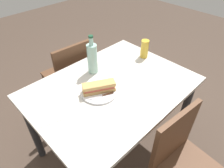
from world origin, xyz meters
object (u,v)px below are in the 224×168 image
Objects in this scene: chair_far at (182,161)px; baguette_sandwich_near at (99,87)px; dining_table at (112,97)px; water_bottle at (92,58)px; knife_near at (103,95)px; beer_glass at (145,49)px; chair_near at (71,75)px; plate_near at (99,92)px.

chair_far is 0.73m from baguette_sandwich_near.
dining_table is 1.40× the size of chair_far.
baguette_sandwich_near is 0.27m from water_bottle.
dining_table is 0.18m from knife_near.
dining_table is 7.48× the size of beer_glass.
plate_near is (0.15, 0.62, 0.26)m from chair_near.
chair_far is at bearing 100.63° from plate_near.
knife_near is (0.13, 0.04, 0.12)m from dining_table.
knife_near is (0.17, 0.67, 0.27)m from chair_near.
beer_glass reaches higher than knife_near.
chair_near reaches higher than plate_near.
chair_near is at bearing -104.30° from knife_near.
baguette_sandwich_near reaches higher than knife_near.
plate_near is at bearing -79.37° from chair_far.
plate_near is at bearing 75.96° from chair_near.
chair_far is 0.93m from beer_glass.
chair_far is 0.67m from knife_near.
dining_table is 0.65m from chair_near.
water_bottle is (-0.13, -0.22, 0.08)m from baguette_sandwich_near.
baguette_sandwich_near is 0.74× the size of water_bottle.
knife_near is 0.55× the size of water_bottle.
knife_near is 0.33m from water_bottle.
baguette_sandwich_near is (0.12, -0.65, 0.30)m from chair_far.
chair_near reaches higher than dining_table.
plate_near is at bearing 58.91° from water_bottle.
chair_near is 0.55m from water_bottle.
chair_near is at bearing -50.64° from beer_glass.
knife_near is (0.02, 0.05, -0.03)m from baguette_sandwich_near.
chair_far is 3.63× the size of baguette_sandwich_near.
dining_table is 0.16m from plate_near.
knife_near reaches higher than dining_table.
water_bottle reaches higher than plate_near.
knife_near is at bearing 12.26° from beer_glass.
beer_glass is at bearing -167.74° from knife_near.
chair_far is 5.33× the size of beer_glass.
baguette_sandwich_near is (0.15, 0.62, 0.30)m from chair_near.
beer_glass is (-0.44, 0.54, 0.33)m from chair_near.
water_bottle is at bearing -90.80° from chair_far.
chair_near is 3.63× the size of baguette_sandwich_near.
dining_table is at bearing -162.46° from knife_near.
beer_glass reaches higher than dining_table.
chair_near is 2.70× the size of water_bottle.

